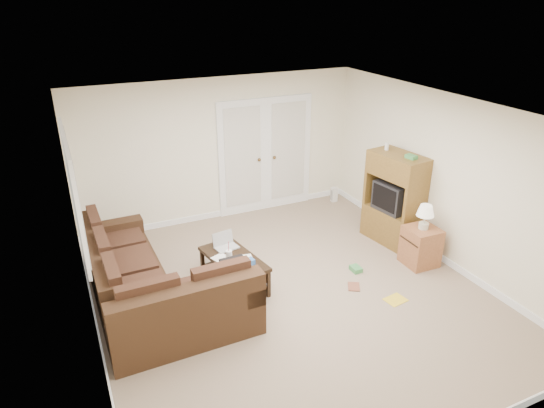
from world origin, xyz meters
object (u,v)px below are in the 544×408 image
side_cabinet (421,243)px  coffee_table (234,269)px  sectional_sofa (149,288)px  tv_armoire (394,198)px

side_cabinet → coffee_table: bearing=168.2°
sectional_sofa → tv_armoire: size_ratio=1.71×
sectional_sofa → coffee_table: 1.19m
coffee_table → tv_armoire: size_ratio=0.73×
sectional_sofa → tv_armoire: (4.00, 0.27, 0.42)m
sectional_sofa → side_cabinet: 3.96m
tv_armoire → sectional_sofa: bearing=175.7°
sectional_sofa → side_cabinet: size_ratio=2.82×
tv_armoire → side_cabinet: bearing=-104.0°
coffee_table → sectional_sofa: bearing=175.3°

